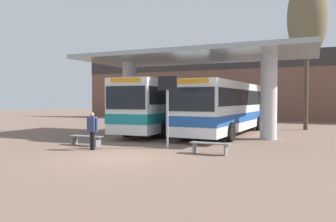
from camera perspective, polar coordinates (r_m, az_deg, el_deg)
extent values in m
plane|color=#755B4C|center=(12.58, -8.38, -7.94)|extent=(100.00, 100.00, 0.00)
cube|color=brown|center=(36.00, 13.49, 4.21)|extent=(40.00, 0.50, 7.22)
cube|color=#332D2D|center=(36.22, 13.52, 8.55)|extent=(40.00, 0.58, 1.73)
cylinder|color=silver|center=(21.57, -6.71, 2.36)|extent=(0.89, 0.89, 4.63)
cylinder|color=silver|center=(18.66, 17.13, 2.35)|extent=(0.89, 0.89, 4.63)
cube|color=#93A3A8|center=(19.85, 4.35, 9.44)|extent=(13.78, 6.15, 0.24)
cube|color=white|center=(22.24, 0.22, 1.11)|extent=(2.96, 12.27, 2.95)
cube|color=black|center=(22.24, 0.22, 2.55)|extent=(2.98, 11.79, 0.94)
cube|color=teal|center=(22.26, 0.21, -0.60)|extent=(3.01, 12.32, 0.53)
cube|color=black|center=(16.69, -7.48, 2.33)|extent=(2.23, 0.16, 1.18)
cube|color=orange|center=(16.72, -7.49, 5.38)|extent=(1.70, 0.13, 0.22)
cylinder|color=black|center=(19.40, -7.22, -2.82)|extent=(0.33, 1.11, 1.09)
cylinder|color=black|center=(18.35, -0.56, -3.08)|extent=(0.33, 1.11, 1.09)
cylinder|color=black|center=(25.85, 0.42, -1.61)|extent=(0.33, 1.11, 1.09)
cylinder|color=black|center=(25.08, 5.60, -1.73)|extent=(0.33, 1.11, 1.09)
cube|color=white|center=(21.10, 10.27, 0.83)|extent=(3.16, 12.04, 2.85)
cube|color=black|center=(21.09, 10.28, 2.31)|extent=(3.18, 11.57, 0.91)
cube|color=#1E519E|center=(21.12, 10.26, -0.91)|extent=(3.20, 12.08, 0.51)
cube|color=black|center=(15.45, 3.88, 2.05)|extent=(2.38, 0.18, 1.14)
cube|color=orange|center=(15.47, 3.89, 5.23)|extent=(1.81, 0.14, 0.22)
cylinder|color=black|center=(18.14, 2.95, -3.27)|extent=(0.33, 1.03, 1.01)
cylinder|color=black|center=(17.26, 10.84, -3.57)|extent=(0.33, 1.03, 1.01)
cylinder|color=black|center=(24.67, 9.55, -1.91)|extent=(0.33, 1.03, 1.01)
cylinder|color=black|center=(24.02, 15.46, -2.05)|extent=(0.33, 1.03, 1.01)
cube|color=slate|center=(15.96, -14.10, -4.28)|extent=(1.71, 0.44, 0.04)
cube|color=slate|center=(16.41, -15.98, -4.93)|extent=(0.07, 0.37, 0.42)
cube|color=slate|center=(15.57, -12.11, -5.27)|extent=(0.07, 0.37, 0.42)
cube|color=slate|center=(13.12, 7.33, -5.58)|extent=(1.59, 0.44, 0.04)
cube|color=slate|center=(13.35, 4.69, -6.44)|extent=(0.07, 0.37, 0.42)
cube|color=slate|center=(12.98, 10.04, -6.70)|extent=(0.07, 0.37, 0.42)
cylinder|color=gray|center=(14.40, -0.09, -1.46)|extent=(0.09, 0.09, 2.60)
cube|color=black|center=(14.39, -0.09, 4.91)|extent=(0.90, 0.06, 0.60)
cylinder|color=black|center=(14.53, -13.23, -5.07)|extent=(0.13, 0.13, 0.78)
cylinder|color=black|center=(14.43, -12.82, -5.12)|extent=(0.13, 0.13, 0.78)
cube|color=navy|center=(14.41, -13.05, -2.26)|extent=(0.45, 0.29, 0.65)
sphere|color=tan|center=(14.38, -13.06, -0.61)|extent=(0.18, 0.18, 0.18)
cylinder|color=navy|center=(14.59, -13.74, -2.19)|extent=(0.10, 0.10, 0.55)
cylinder|color=navy|center=(14.23, -12.33, -2.28)|extent=(0.10, 0.10, 0.55)
cylinder|color=#473A2B|center=(25.48, 22.92, 4.17)|extent=(0.30, 0.30, 6.42)
ellipsoid|color=brown|center=(26.13, 23.07, 14.85)|extent=(2.71, 2.71, 5.97)
cube|color=navy|center=(33.09, 7.09, -0.40)|extent=(4.28, 1.74, 1.14)
cube|color=#1E2328|center=(33.07, 7.09, 1.18)|extent=(2.35, 1.60, 0.68)
cylinder|color=black|center=(33.59, 9.68, -1.19)|extent=(0.66, 0.22, 0.66)
cylinder|color=black|center=(31.91, 8.90, -1.35)|extent=(0.66, 0.22, 0.66)
cylinder|color=black|center=(34.35, 5.40, -1.10)|extent=(0.66, 0.22, 0.66)
cylinder|color=black|center=(32.71, 4.42, -1.25)|extent=(0.66, 0.22, 0.66)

